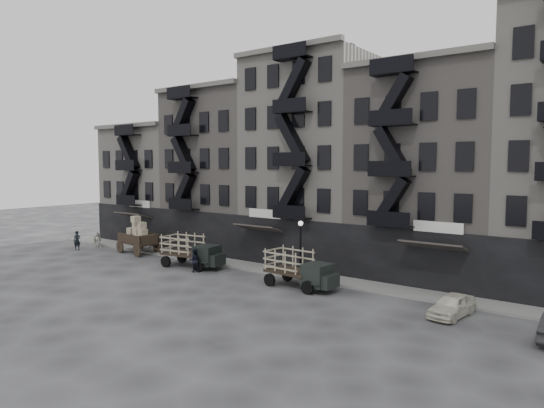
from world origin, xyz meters
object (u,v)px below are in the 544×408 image
Objects in this scene: wagon at (137,232)px; stake_truck_east at (299,266)px; horse at (96,239)px; pedestrian_west at (77,241)px; pedestrian_mid at (195,260)px; stake_truck_west at (191,249)px; car_east at (452,305)px.

wagon is 19.10m from stake_truck_east.
stake_truck_east is (25.10, -1.07, 0.66)m from horse.
pedestrian_west is at bearing -167.14° from horse.
pedestrian_west is at bearing -41.63° from pedestrian_mid.
pedestrian_mid is (16.01, 0.11, -0.01)m from pedestrian_west.
stake_truck_west is 14.62m from pedestrian_west.
pedestrian_mid reaches higher than horse.
pedestrian_west reaches higher than pedestrian_mid.
wagon is 8.60m from stake_truck_west.
pedestrian_mid is at bearing -170.01° from car_east.
pedestrian_west is (-14.56, -1.19, -0.58)m from stake_truck_west.
stake_truck_west is (8.50, -1.25, -0.47)m from wagon.
car_east is at bearing 140.24° from pedestrian_mid.
car_east is at bearing 3.46° from wagon.
wagon is 10.28m from pedestrian_mid.
wagon is 6.62m from pedestrian_west.
stake_truck_east is at bearing 2.17° from wagon.
stake_truck_west is 20.68m from car_east.
horse is 0.44× the size of wagon.
car_east is 35.22m from pedestrian_west.
stake_truck_east is at bearing -172.93° from car_east.
car_east is at bearing -8.35° from stake_truck_west.
stake_truck_west is 1.05× the size of stake_truck_east.
pedestrian_west is (-35.21, -0.87, 0.30)m from car_east.
pedestrian_mid is at bearing -170.75° from stake_truck_east.
stake_truck_west reaches higher than horse.
stake_truck_east reaches higher than car_east.
car_east is 19.21m from pedestrian_mid.
wagon is at bearing -13.29° from pedestrian_west.
horse is 0.37× the size of stake_truck_east.
wagon is at bearing 164.15° from stake_truck_west.
stake_truck_west is at bearing -30.55° from pedestrian_west.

